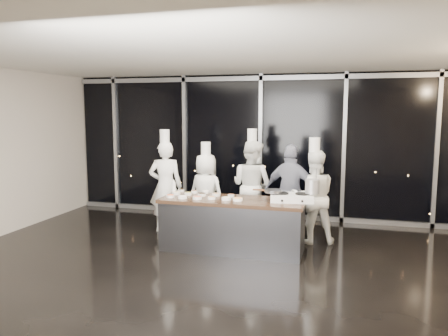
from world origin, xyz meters
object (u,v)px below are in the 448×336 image
object	(u,v)px
stove	(292,197)
stock_pot	(312,186)
guest	(291,192)
chef_center	(252,185)
chef_left	(206,192)
chef_right	(313,196)
demo_counter	(232,224)
chef_far_left	(166,186)
frying_pan	(273,191)

from	to	relation	value
stove	stock_pot	size ratio (longest dim) A/B	3.22
stove	guest	size ratio (longest dim) A/B	0.42
stove	chef_center	xyz separation A→B (m)	(-0.95, 1.25, -0.05)
chef_left	guest	bearing A→B (deg)	-168.49
guest	chef_right	size ratio (longest dim) A/B	0.93
stock_pot	chef_right	bearing A→B (deg)	92.33
stock_pot	stove	bearing A→B (deg)	-170.36
demo_counter	stove	distance (m)	1.13
guest	chef_right	world-z (taller)	chef_right
stock_pot	chef_far_left	xyz separation A→B (m)	(-2.91, 0.69, -0.24)
chef_far_left	stove	bearing A→B (deg)	147.38
chef_left	chef_center	size ratio (longest dim) A/B	0.88
demo_counter	stock_pot	distance (m)	1.51
stove	demo_counter	bearing A→B (deg)	177.25
demo_counter	frying_pan	size ratio (longest dim) A/B	4.91
demo_counter	chef_left	world-z (taller)	chef_left
chef_center	chef_right	bearing A→B (deg)	-179.10
chef_far_left	chef_left	distance (m)	0.81
chef_right	guest	bearing A→B (deg)	-34.13
stock_pot	demo_counter	bearing A→B (deg)	-173.79
stove	chef_right	xyz separation A→B (m)	(0.30, 0.74, -0.11)
demo_counter	guest	bearing A→B (deg)	47.32
chef_center	guest	size ratio (longest dim) A/B	1.15
demo_counter	frying_pan	distance (m)	0.92
stove	frying_pan	bearing A→B (deg)	-179.18
stock_pot	chef_center	bearing A→B (deg)	136.85
frying_pan	chef_center	bearing A→B (deg)	108.03
demo_counter	chef_far_left	bearing A→B (deg)	152.17
demo_counter	chef_left	bearing A→B (deg)	127.90
chef_far_left	chef_right	bearing A→B (deg)	163.38
chef_far_left	stock_pot	bearing A→B (deg)	150.12
chef_far_left	chef_left	xyz separation A→B (m)	(0.78, 0.20, -0.13)
guest	stove	bearing A→B (deg)	110.12
chef_left	chef_center	xyz separation A→B (m)	(0.86, 0.30, 0.12)
demo_counter	frying_pan	world-z (taller)	frying_pan
frying_pan	stove	bearing A→B (deg)	0.82
guest	demo_counter	bearing A→B (deg)	59.93
demo_counter	chef_left	size ratio (longest dim) A/B	1.37
chef_right	chef_left	bearing A→B (deg)	-22.35
stove	chef_far_left	size ratio (longest dim) A/B	0.37
chef_center	demo_counter	bearing A→B (deg)	110.61
frying_pan	chef_right	distance (m)	1.02
frying_pan	stock_pot	xyz separation A→B (m)	(0.64, 0.10, 0.09)
stove	chef_left	bearing A→B (deg)	144.46
frying_pan	demo_counter	bearing A→B (deg)	175.57
chef_far_left	chef_center	world-z (taller)	chef_center
frying_pan	chef_left	world-z (taller)	chef_left
stove	chef_left	size ratio (longest dim) A/B	0.42
stock_pot	guest	size ratio (longest dim) A/B	0.13
demo_counter	stove	bearing A→B (deg)	5.09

